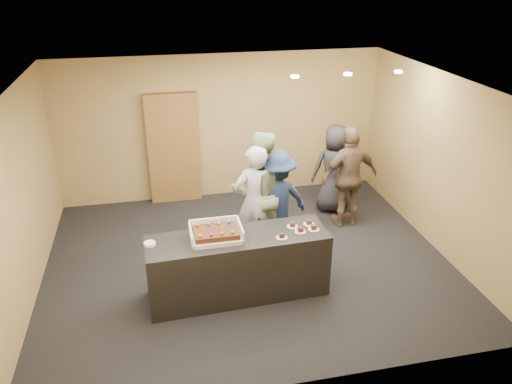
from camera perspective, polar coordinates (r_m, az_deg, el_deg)
room at (r=7.05m, az=-0.99°, el=1.38°), size 6.04×6.00×2.70m
serving_counter at (r=6.77m, az=-2.08°, el=-8.42°), size 2.43×0.80×0.90m
storage_cabinet at (r=9.31m, az=-9.40°, el=4.91°), size 0.94×0.15×2.06m
cake_box at (r=6.50m, az=-4.61°, el=-4.91°), size 0.66×0.46×0.20m
sheet_cake at (r=6.45m, az=-4.60°, el=-4.62°), size 0.57×0.39×0.11m
plate_stack at (r=6.48m, az=-12.05°, el=-5.81°), size 0.15×0.15×0.04m
slice_a at (r=6.50m, az=2.97°, el=-5.06°), size 0.15×0.15×0.07m
slice_b at (r=6.76m, az=4.18°, el=-3.81°), size 0.15×0.15×0.07m
slice_c at (r=6.65m, az=5.09°, el=-4.38°), size 0.15×0.15×0.07m
slice_d at (r=6.84m, az=6.08°, el=-3.53°), size 0.15×0.15×0.07m
slice_e at (r=6.72m, az=6.61°, el=-4.11°), size 0.15×0.15×0.07m
person_server_grey at (r=7.48m, az=-0.15°, el=-1.08°), size 0.70×0.51×1.77m
person_sage_man at (r=7.64m, az=0.45°, el=0.07°), size 1.00×0.82×1.91m
person_navy_man at (r=7.69m, az=2.33°, el=-0.97°), size 1.16×0.83×1.62m
person_brown_extra at (r=8.50m, az=10.62°, el=1.68°), size 1.07×0.56×1.75m
person_dark_suit at (r=8.98m, az=8.95°, el=2.64°), size 0.85×0.61×1.61m
ceiling_spotlights at (r=7.56m, az=10.45°, el=13.12°), size 1.72×0.12×0.03m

